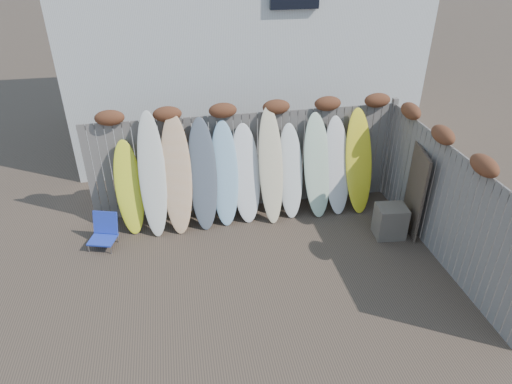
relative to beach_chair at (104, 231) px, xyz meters
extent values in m
plane|color=#493A2D|center=(2.71, -1.55, -0.28)|extent=(80.00, 80.00, 0.00)
cube|color=slate|center=(2.71, 0.85, 0.72)|extent=(6.00, 0.10, 2.00)
cube|color=slate|center=(5.71, 0.85, 0.77)|extent=(0.10, 0.10, 2.10)
ellipsoid|color=brown|center=(0.31, 0.81, 1.82)|extent=(0.52, 0.28, 0.28)
ellipsoid|color=brown|center=(1.31, 0.81, 1.82)|extent=(0.52, 0.28, 0.28)
ellipsoid|color=brown|center=(2.31, 0.81, 1.82)|extent=(0.52, 0.28, 0.28)
ellipsoid|color=brown|center=(3.31, 0.81, 1.82)|extent=(0.52, 0.28, 0.28)
ellipsoid|color=brown|center=(4.31, 0.81, 1.82)|extent=(0.52, 0.28, 0.28)
ellipsoid|color=brown|center=(5.31, 0.81, 1.82)|extent=(0.52, 0.28, 0.28)
cube|color=slate|center=(5.71, -1.35, 0.72)|extent=(0.10, 4.40, 2.00)
ellipsoid|color=brown|center=(5.67, -2.05, 1.82)|extent=(0.28, 0.56, 0.28)
ellipsoid|color=brown|center=(5.67, -0.95, 1.82)|extent=(0.28, 0.56, 0.28)
ellipsoid|color=brown|center=(5.67, 0.15, 1.82)|extent=(0.28, 0.56, 0.28)
cube|color=silver|center=(3.21, 4.95, 2.72)|extent=(8.00, 5.00, 6.00)
cube|color=#253DB9|center=(-0.03, -0.10, -0.11)|extent=(0.54, 0.51, 0.03)
cube|color=#263DBE|center=(0.03, 0.10, 0.11)|extent=(0.47, 0.26, 0.41)
cylinder|color=#AFB0B6|center=(-0.28, -0.20, -0.19)|extent=(0.03, 0.03, 0.17)
cylinder|color=silver|center=(-0.18, 0.12, -0.19)|extent=(0.03, 0.03, 0.17)
cylinder|color=#A2A1A8|center=(0.11, -0.32, -0.19)|extent=(0.03, 0.03, 0.17)
cylinder|color=#BBBAC2|center=(0.21, 0.00, -0.19)|extent=(0.03, 0.03, 0.17)
cube|color=#453B34|center=(5.17, -0.70, 0.03)|extent=(0.57, 0.49, 0.62)
cube|color=#2E281C|center=(5.64, -0.50, 0.55)|extent=(0.29, 1.08, 1.65)
ellipsoid|color=yellow|center=(0.49, 0.46, 0.58)|extent=(0.54, 0.65, 1.72)
ellipsoid|color=silver|center=(0.94, 0.39, 0.84)|extent=(0.51, 0.80, 2.23)
ellipsoid|color=#F8D689|center=(1.38, 0.38, 0.80)|extent=(0.59, 0.79, 2.16)
ellipsoid|color=#535B66|center=(1.85, 0.40, 0.75)|extent=(0.56, 0.75, 2.05)
ellipsoid|color=#9BC9E5|center=(2.26, 0.45, 0.69)|extent=(0.56, 0.72, 1.94)
ellipsoid|color=white|center=(2.67, 0.47, 0.65)|extent=(0.56, 0.68, 1.86)
ellipsoid|color=beige|center=(3.14, 0.40, 0.80)|extent=(0.46, 0.76, 2.16)
ellipsoid|color=white|center=(3.54, 0.46, 0.62)|extent=(0.49, 0.65, 1.80)
ellipsoid|color=beige|center=(4.06, 0.42, 0.72)|extent=(0.57, 0.73, 1.99)
ellipsoid|color=silver|center=(4.48, 0.43, 0.67)|extent=(0.55, 0.70, 1.89)
ellipsoid|color=yellow|center=(4.91, 0.41, 0.73)|extent=(0.58, 0.74, 2.02)
camera|label=1|loc=(1.45, -7.07, 4.77)|focal=32.00mm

